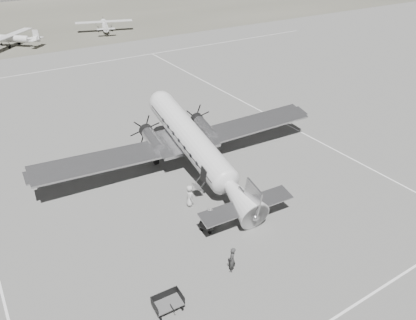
% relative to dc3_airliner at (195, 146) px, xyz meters
% --- Properties ---
extents(ground, '(260.00, 260.00, 0.00)m').
position_rel_dc3_airliner_xyz_m(ground, '(1.43, -3.20, -2.55)').
color(ground, slate).
rests_on(ground, ground).
extents(taxi_line_near, '(60.00, 0.15, 0.01)m').
position_rel_dc3_airliner_xyz_m(taxi_line_near, '(1.43, -17.20, -2.54)').
color(taxi_line_near, silver).
rests_on(taxi_line_near, ground).
extents(taxi_line_right, '(0.15, 80.00, 0.01)m').
position_rel_dc3_airliner_xyz_m(taxi_line_right, '(13.43, -3.20, -2.54)').
color(taxi_line_right, silver).
rests_on(taxi_line_right, ground).
extents(taxi_line_horizon, '(90.00, 0.15, 0.01)m').
position_rel_dc3_airliner_xyz_m(taxi_line_horizon, '(1.43, 36.80, -2.54)').
color(taxi_line_horizon, silver).
rests_on(taxi_line_horizon, ground).
extents(grass_infield, '(260.00, 90.00, 0.01)m').
position_rel_dc3_airliner_xyz_m(grass_infield, '(1.43, 91.80, -2.55)').
color(grass_infield, '#686557').
rests_on(grass_infield, ground).
extents(dc3_airliner, '(27.83, 20.14, 5.10)m').
position_rel_dc3_airliner_xyz_m(dc3_airliner, '(0.00, 0.00, 0.00)').
color(dc3_airliner, '#AAAAAC').
rests_on(dc3_airliner, ground).
extents(light_plane_left, '(14.93, 15.05, 2.43)m').
position_rel_dc3_airliner_xyz_m(light_plane_left, '(-5.15, 54.32, -1.33)').
color(light_plane_left, silver).
rests_on(light_plane_left, ground).
extents(light_plane_right, '(13.56, 12.10, 2.37)m').
position_rel_dc3_airliner_xyz_m(light_plane_right, '(12.54, 56.87, -1.36)').
color(light_plane_right, silver).
rests_on(light_plane_right, ground).
extents(baggage_cart_near, '(1.83, 1.65, 0.85)m').
position_rel_dc3_airliner_xyz_m(baggage_cart_near, '(-3.07, -7.03, -2.12)').
color(baggage_cart_near, '#505050').
rests_on(baggage_cart_near, ground).
extents(baggage_cart_far, '(1.79, 1.30, 0.98)m').
position_rel_dc3_airliner_xyz_m(baggage_cart_far, '(-8.87, -11.79, -2.06)').
color(baggage_cart_far, '#505050').
rests_on(baggage_cart_far, ground).
extents(ground_crew, '(0.76, 0.75, 1.77)m').
position_rel_dc3_airliner_xyz_m(ground_crew, '(-4.13, -11.24, -1.67)').
color(ground_crew, '#323232').
rests_on(ground_crew, ground).
extents(ramp_agent, '(0.77, 0.93, 1.75)m').
position_rel_dc3_airliner_xyz_m(ramp_agent, '(-3.07, -7.02, -1.68)').
color(ramp_agent, '#B0B0AE').
rests_on(ramp_agent, ground).
extents(passenger, '(0.77, 0.99, 1.77)m').
position_rel_dc3_airliner_xyz_m(passenger, '(-2.88, -3.93, -1.66)').
color(passenger, '#BABAB8').
rests_on(passenger, ground).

